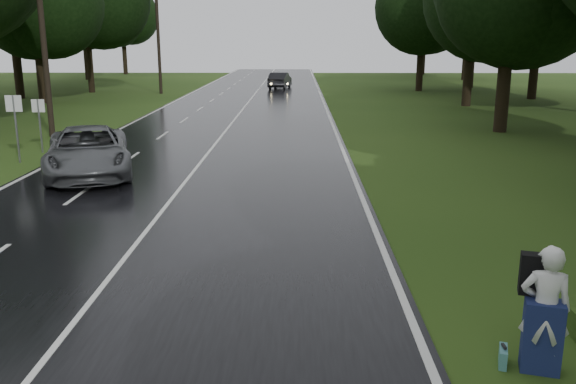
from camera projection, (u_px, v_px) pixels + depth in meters
ground at (89, 305)px, 11.11m from camera, size 160.00×160.00×0.00m
road at (222, 136)px, 30.49m from camera, size 12.00×140.00×0.04m
lane_center at (222, 135)px, 30.49m from camera, size 0.12×140.00×0.01m
grey_car at (88, 151)px, 21.47m from camera, size 4.53×6.65×1.69m
far_car at (280, 80)px, 59.69m from camera, size 2.31×4.92×1.56m
hitchhiker at (544, 313)px, 8.74m from camera, size 0.81×0.77×1.95m
suitcase at (503, 356)px, 9.05m from camera, size 0.22×0.41×0.28m
utility_pole_mid at (53, 137)px, 30.38m from camera, size 1.80×0.28×10.64m
utility_pole_far at (161, 94)px, 54.44m from camera, size 1.80×0.28×10.17m
road_sign_a at (20, 163)px, 23.99m from camera, size 0.64×0.10×2.65m
road_sign_b at (43, 153)px, 26.12m from camera, size 0.55×0.10×2.29m
tree_left_e at (44, 103)px, 46.60m from camera, size 8.18×8.18×12.78m
tree_left_f at (92, 92)px, 55.89m from camera, size 9.39×9.39×14.68m
tree_right_d at (499, 132)px, 32.03m from camera, size 8.29×8.29×12.95m
tree_right_e at (466, 106)px, 44.38m from camera, size 8.14×8.14×12.72m
tree_right_f at (419, 91)px, 57.35m from camera, size 8.36×8.36×13.06m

